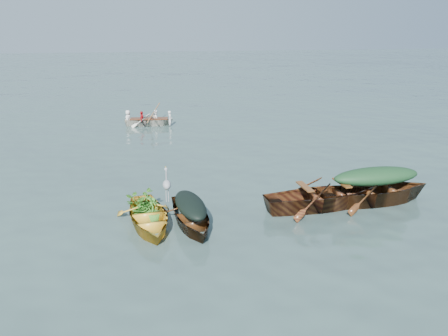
# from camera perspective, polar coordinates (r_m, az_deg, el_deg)

# --- Properties ---
(ground) EXTENTS (140.00, 140.00, 0.00)m
(ground) POSITION_cam_1_polar(r_m,az_deg,el_deg) (11.84, 6.46, -7.47)
(ground) COLOR #39504C
(ground) RESTS_ON ground
(yellow_dinghy) EXTENTS (1.99, 3.62, 0.94)m
(yellow_dinghy) POSITION_cam_1_polar(r_m,az_deg,el_deg) (11.92, -9.82, -7.46)
(yellow_dinghy) COLOR orange
(yellow_dinghy) RESTS_ON ground
(dark_covered_boat) EXTENTS (1.79, 3.66, 0.86)m
(dark_covered_boat) POSITION_cam_1_polar(r_m,az_deg,el_deg) (11.83, -4.34, -7.43)
(dark_covered_boat) COLOR #44250F
(dark_covered_boat) RESTS_ON ground
(green_tarp_boat) EXTENTS (4.96, 1.75, 1.17)m
(green_tarp_boat) POSITION_cam_1_polar(r_m,az_deg,el_deg) (13.91, 18.91, -4.32)
(green_tarp_boat) COLOR #4C2B11
(green_tarp_boat) RESTS_ON ground
(open_wooden_boat) EXTENTS (4.97, 1.94, 1.16)m
(open_wooden_boat) POSITION_cam_1_polar(r_m,az_deg,el_deg) (13.14, 12.65, -5.09)
(open_wooden_boat) COLOR #5A3216
(open_wooden_boat) RESTS_ON ground
(rowed_boat) EXTENTS (3.62, 1.45, 0.80)m
(rowed_boat) POSITION_cam_1_polar(r_m,az_deg,el_deg) (23.23, -9.71, 5.50)
(rowed_boat) COLOR white
(rowed_boat) RESTS_ON ground
(dark_tarp_cover) EXTENTS (0.98, 2.01, 0.40)m
(dark_tarp_cover) POSITION_cam_1_polar(r_m,az_deg,el_deg) (11.57, -4.42, -4.62)
(dark_tarp_cover) COLOR black
(dark_tarp_cover) RESTS_ON dark_covered_boat
(green_tarp_cover) EXTENTS (2.73, 0.96, 0.52)m
(green_tarp_cover) POSITION_cam_1_polar(r_m,az_deg,el_deg) (13.61, 19.28, -1.04)
(green_tarp_cover) COLOR #183C1D
(green_tarp_cover) RESTS_ON green_tarp_boat
(thwart_benches) EXTENTS (2.50, 1.12, 0.04)m
(thwart_benches) POSITION_cam_1_polar(r_m,az_deg,el_deg) (12.92, 12.84, -2.64)
(thwart_benches) COLOR #573114
(thwart_benches) RESTS_ON open_wooden_boat
(heron) EXTENTS (0.34, 0.44, 0.92)m
(heron) POSITION_cam_1_polar(r_m,az_deg,el_deg) (11.67, -7.44, -2.92)
(heron) COLOR #9EA2A7
(heron) RESTS_ON yellow_dinghy
(dinghy_weeds) EXTENTS (0.83, 0.99, 0.60)m
(dinghy_weeds) POSITION_cam_1_polar(r_m,az_deg,el_deg) (12.11, -10.31, -3.06)
(dinghy_weeds) COLOR #39711D
(dinghy_weeds) RESTS_ON yellow_dinghy
(rowers) EXTENTS (2.56, 1.23, 0.76)m
(rowers) POSITION_cam_1_polar(r_m,az_deg,el_deg) (23.06, -9.82, 7.38)
(rowers) COLOR silver
(rowers) RESTS_ON rowed_boat
(oars) EXTENTS (0.90, 2.65, 0.06)m
(oars) POSITION_cam_1_polar(r_m,az_deg,el_deg) (23.13, -9.77, 6.53)
(oars) COLOR #8E5D36
(oars) RESTS_ON rowed_boat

